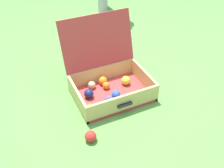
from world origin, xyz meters
The scene contains 3 objects.
ground_plane centered at (0.00, 0.00, 0.00)m, with size 16.00×16.00×0.00m, color #569342.
open_suitcase centered at (-0.02, 0.04, 0.12)m, with size 0.57×0.55×0.54m.
stray_ball_on_grass centered at (-0.32, -0.37, 0.04)m, with size 0.08×0.08×0.08m, color red.
Camera 1 is at (-0.66, -1.43, 1.33)m, focal length 42.49 mm.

